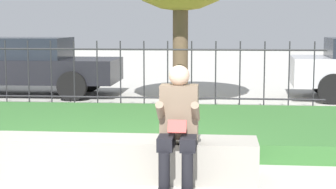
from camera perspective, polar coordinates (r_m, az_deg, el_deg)
name	(u,v)px	position (r m, az deg, el deg)	size (l,w,h in m)	color
ground_plane	(86,177)	(6.19, -8.34, -8.25)	(60.00, 60.00, 0.00)	#B2AFA8
stone_bench	(118,160)	(6.06, -5.06, -6.65)	(2.95, 0.57, 0.43)	gray
person_seated_reader	(178,123)	(5.57, 1.06, -2.87)	(0.42, 0.73, 1.23)	black
grass_berm	(124,127)	(8.41, -4.52, -3.27)	(8.68, 3.31, 0.23)	#33662D
iron_fence	(144,75)	(10.50, -2.45, 2.01)	(6.68, 0.03, 1.33)	#232326
car_parked_left	(21,64)	(13.37, -14.74, 2.98)	(4.42, 1.93, 1.33)	black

